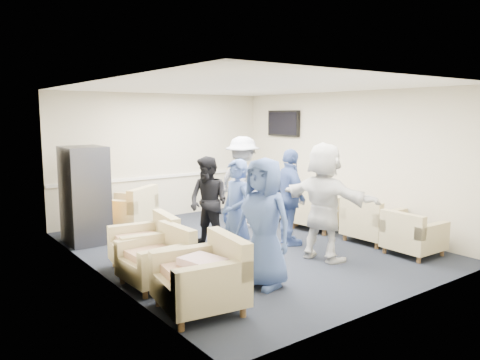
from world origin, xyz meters
TOP-DOWN VIEW (x-y plane):
  - floor at (0.00, 0.00)m, footprint 6.00×6.00m
  - ceiling at (0.00, 0.00)m, footprint 6.00×6.00m
  - back_wall at (0.00, 3.00)m, footprint 5.00×0.02m
  - front_wall at (0.00, -3.00)m, footprint 5.00×0.02m
  - left_wall at (-2.50, 0.00)m, footprint 0.02×6.00m
  - right_wall at (2.50, 0.00)m, footprint 0.02×6.00m
  - chair_rail at (0.00, 2.98)m, footprint 4.98×0.04m
  - tv at (2.44, 1.80)m, footprint 0.10×1.00m
  - armchair_left_near at (-1.97, -1.80)m, footprint 1.04×1.04m
  - armchair_left_mid at (-2.00, -0.73)m, footprint 0.84×0.84m
  - armchair_left_far at (-1.86, -0.06)m, footprint 0.95×0.95m
  - armchair_right_near at (1.85, -1.97)m, footprint 0.79×0.79m
  - armchair_right_midnear at (1.97, -1.07)m, footprint 0.86×0.86m
  - armchair_right_midfar at (1.91, 0.14)m, footprint 1.04×1.04m
  - armchair_right_far at (1.98, 0.88)m, footprint 0.81×0.81m
  - armchair_corner at (-1.18, 2.20)m, footprint 1.30×1.30m
  - vending_machine at (-2.09, 1.91)m, footprint 0.69×0.81m
  - backpack at (-1.62, -0.32)m, footprint 0.34×0.28m
  - pillow at (-1.99, -1.79)m, footprint 0.46×0.56m
  - person_front_left at (-0.93, -1.60)m, footprint 0.76×0.95m
  - person_mid_left at (-0.80, -0.82)m, footprint 0.39×0.59m
  - person_back_left at (-0.51, 0.38)m, footprint 0.78×0.89m
  - person_back_right at (0.85, 1.23)m, footprint 0.90×1.29m
  - person_mid_right at (0.70, -0.34)m, footprint 0.66×1.05m
  - person_front_right at (0.54, -1.28)m, footprint 0.83×1.77m

SIDE VIEW (x-z plane):
  - floor at x=0.00m, z-range 0.00..0.00m
  - backpack at x=-1.62m, z-range 0.01..0.50m
  - armchair_right_near at x=1.85m, z-range 0.00..0.62m
  - armchair_right_far at x=1.98m, z-range 0.00..0.62m
  - armchair_left_mid at x=-2.00m, z-range 0.00..0.65m
  - armchair_right_midnear at x=1.97m, z-range 0.00..0.67m
  - armchair_left_far at x=-1.86m, z-range 0.00..0.67m
  - armchair_left_near at x=-1.97m, z-range 0.00..0.73m
  - armchair_corner at x=-1.18m, z-range 0.00..0.75m
  - armchair_right_midfar at x=1.91m, z-range 0.00..0.76m
  - pillow at x=-1.99m, z-range 0.48..0.62m
  - person_back_left at x=-0.51m, z-range 0.00..1.55m
  - person_mid_left at x=-0.80m, z-range 0.00..1.62m
  - person_mid_right at x=0.70m, z-range 0.00..1.67m
  - person_front_left at x=-0.93m, z-range 0.00..1.71m
  - vending_machine at x=-2.09m, z-range 0.00..1.71m
  - chair_rail at x=0.00m, z-range 0.87..0.93m
  - person_back_right at x=0.85m, z-range 0.00..1.82m
  - person_front_right at x=0.54m, z-range 0.00..1.84m
  - back_wall at x=0.00m, z-range 0.00..2.70m
  - front_wall at x=0.00m, z-range 0.00..2.70m
  - left_wall at x=-2.50m, z-range 0.00..2.70m
  - right_wall at x=2.50m, z-range 0.00..2.70m
  - tv at x=2.44m, z-range 1.76..2.34m
  - ceiling at x=0.00m, z-range 2.70..2.70m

